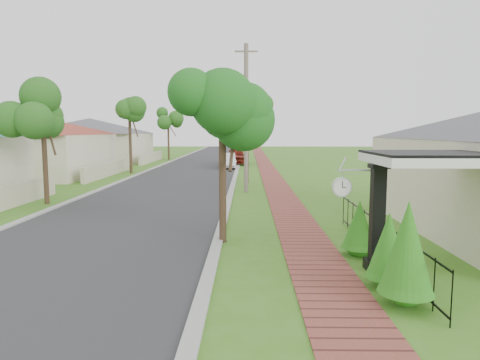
% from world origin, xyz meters
% --- Properties ---
extents(ground, '(160.00, 160.00, 0.00)m').
position_xyz_m(ground, '(0.00, 0.00, 0.00)').
color(ground, '#41751C').
rests_on(ground, ground).
extents(road, '(7.00, 120.00, 0.02)m').
position_xyz_m(road, '(-3.00, 20.00, 0.00)').
color(road, '#28282B').
rests_on(road, ground).
extents(kerb_right, '(0.30, 120.00, 0.10)m').
position_xyz_m(kerb_right, '(0.65, 20.00, 0.00)').
color(kerb_right, '#9E9E99').
rests_on(kerb_right, ground).
extents(kerb_left, '(0.30, 120.00, 0.10)m').
position_xyz_m(kerb_left, '(-6.65, 20.00, 0.00)').
color(kerb_left, '#9E9E99').
rests_on(kerb_left, ground).
extents(sidewalk, '(1.50, 120.00, 0.03)m').
position_xyz_m(sidewalk, '(3.25, 20.00, 0.00)').
color(sidewalk, brown).
rests_on(sidewalk, ground).
extents(porch_post, '(0.48, 0.48, 2.52)m').
position_xyz_m(porch_post, '(4.55, -1.00, 1.12)').
color(porch_post, black).
rests_on(porch_post, ground).
extents(picket_fence, '(0.03, 8.02, 1.00)m').
position_xyz_m(picket_fence, '(4.90, -0.00, 0.53)').
color(picket_fence, black).
rests_on(picket_fence, ground).
extents(street_trees, '(10.70, 37.65, 5.89)m').
position_xyz_m(street_trees, '(-2.87, 26.84, 4.54)').
color(street_trees, '#382619').
rests_on(street_trees, ground).
extents(hedge_row, '(0.90, 4.19, 2.06)m').
position_xyz_m(hedge_row, '(4.45, -1.95, 0.86)').
color(hedge_row, '#2B6F16').
rests_on(hedge_row, ground).
extents(far_house_red, '(15.56, 15.56, 4.60)m').
position_xyz_m(far_house_red, '(-14.97, 20.00, 2.34)').
color(far_house_red, beige).
rests_on(far_house_red, ground).
extents(far_house_grey, '(15.56, 15.56, 4.60)m').
position_xyz_m(far_house_grey, '(-14.97, 34.00, 2.34)').
color(far_house_grey, beige).
rests_on(far_house_grey, ground).
extents(parked_car_red, '(2.13, 4.74, 1.58)m').
position_xyz_m(parked_car_red, '(0.40, 31.30, 0.79)').
color(parked_car_red, maroon).
rests_on(parked_car_red, ground).
extents(parked_car_white, '(1.74, 4.10, 1.32)m').
position_xyz_m(parked_car_white, '(-0.27, 26.54, 0.66)').
color(parked_car_white, white).
rests_on(parked_car_white, ground).
extents(near_tree, '(1.84, 1.84, 4.73)m').
position_xyz_m(near_tree, '(0.80, 1.50, 3.75)').
color(near_tree, '#382619').
rests_on(near_tree, ground).
extents(utility_pole, '(1.20, 0.24, 7.77)m').
position_xyz_m(utility_pole, '(1.45, 11.91, 3.94)').
color(utility_pole, '#77685D').
rests_on(utility_pole, ground).
extents(station_clock, '(0.93, 0.13, 0.67)m').
position_xyz_m(station_clock, '(3.82, -0.60, 1.95)').
color(station_clock, silver).
rests_on(station_clock, ground).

